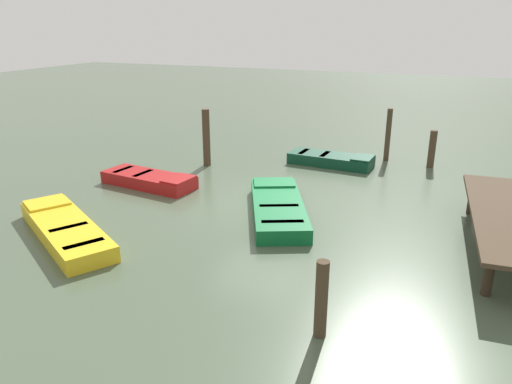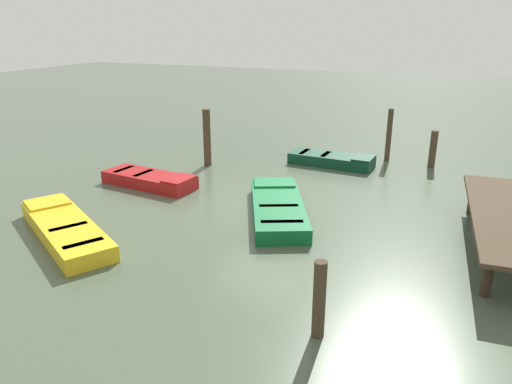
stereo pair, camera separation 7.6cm
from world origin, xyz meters
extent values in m
plane|color=#475642|center=(0.00, 0.00, 0.00)|extent=(80.00, 80.00, 0.00)
cube|color=#423323|center=(0.61, 6.61, 0.90)|extent=(5.81, 2.04, 0.10)
cylinder|color=#2E2318|center=(2.93, 6.18, 0.42)|extent=(0.20, 0.20, 0.85)
cylinder|color=#2E2318|center=(-1.63, 5.87, 0.42)|extent=(0.20, 0.20, 0.85)
cube|color=#0F602D|center=(0.61, 0.92, 0.20)|extent=(4.22, 2.94, 0.40)
cube|color=orange|center=(0.61, 0.92, 0.34)|extent=(3.55, 2.41, 0.04)
cube|color=#0F602D|center=(-0.81, 0.26, 0.43)|extent=(1.32, 1.49, 0.06)
cube|color=#B06E1E|center=(0.88, 1.05, 0.38)|extent=(0.63, 1.05, 0.04)
cube|color=#B06E1E|center=(1.88, 1.52, 0.38)|extent=(0.63, 1.05, 0.04)
cube|color=#0C3823|center=(-4.83, 1.01, 0.20)|extent=(1.32, 3.16, 0.40)
cube|color=maroon|center=(-4.83, 1.01, 0.34)|extent=(1.04, 2.69, 0.04)
cube|color=#0C3823|center=(-4.76, 2.22, 0.43)|extent=(1.06, 0.74, 0.06)
cube|color=maroon|center=(-4.84, 0.77, 0.38)|extent=(0.90, 0.25, 0.04)
cube|color=maroon|center=(-4.89, -0.08, 0.38)|extent=(0.90, 0.25, 0.04)
cube|color=maroon|center=(-0.11, -3.87, 0.20)|extent=(1.49, 3.30, 0.40)
cube|color=black|center=(-0.11, -3.87, 0.34)|extent=(1.19, 2.79, 0.04)
cube|color=maroon|center=(0.03, -2.63, 0.43)|extent=(1.10, 0.81, 0.06)
cube|color=black|center=(-0.14, -4.11, 0.38)|extent=(0.90, 0.30, 0.04)
cube|color=black|center=(-0.24, -4.98, 0.38)|extent=(0.90, 0.30, 0.04)
cube|color=gold|center=(4.08, -3.44, 0.20)|extent=(3.16, 4.21, 0.40)
cube|color=#4C3319|center=(4.08, -3.44, 0.34)|extent=(2.61, 3.54, 0.04)
cube|color=gold|center=(3.24, -4.84, 0.43)|extent=(1.38, 1.34, 0.06)
cube|color=#42301E|center=(4.24, -3.16, 0.38)|extent=(0.89, 0.64, 0.04)
cube|color=#42301E|center=(4.83, -2.17, 0.38)|extent=(0.89, 0.64, 0.04)
cylinder|color=#423323|center=(-2.99, -3.25, 1.05)|extent=(0.28, 0.28, 2.11)
cylinder|color=#423323|center=(-6.29, 2.83, 1.01)|extent=(0.20, 0.20, 2.01)
cylinder|color=#423323|center=(5.48, 3.51, 0.71)|extent=(0.22, 0.22, 1.43)
cylinder|color=#423323|center=(-5.99, 4.49, 0.69)|extent=(0.25, 0.25, 1.38)
camera|label=1|loc=(12.39, 5.24, 5.12)|focal=33.91mm
camera|label=2|loc=(12.36, 5.30, 5.12)|focal=33.91mm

